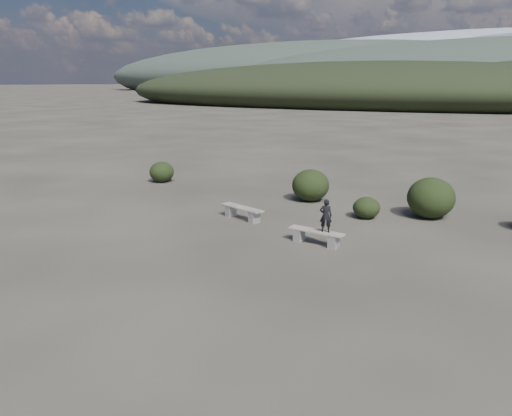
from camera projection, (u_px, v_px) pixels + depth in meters
The scene contains 9 objects.
ground at pixel (197, 282), 12.39m from camera, with size 1200.00×1200.00×0.00m, color #312D26.
bench_left at pixel (242, 212), 17.97m from camera, with size 1.89×0.91×0.47m.
bench_right at pixel (316, 236), 15.22m from camera, with size 1.81×0.55×0.45m.
seated_person at pixel (326, 216), 14.89m from camera, with size 0.37×0.24×1.02m, color black.
shrub_b at pixel (311, 185), 20.69m from camera, with size 1.54×1.54×1.32m, color black.
shrub_c at pixel (366, 208), 18.11m from camera, with size 0.98×0.98×0.78m, color black.
shrub_d at pixel (431, 198), 18.10m from camera, with size 1.70×1.70×1.49m, color black.
shrub_f at pixel (162, 172), 24.59m from camera, with size 1.20×1.20×1.02m, color black.
mountain_ridges at pixel (512, 71), 301.34m from camera, with size 500.00×400.00×56.00m.
Camera 1 is at (6.84, -9.42, 4.86)m, focal length 35.00 mm.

